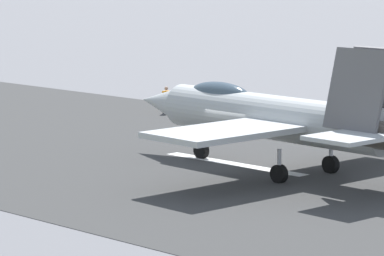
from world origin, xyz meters
TOP-DOWN VIEW (x-y plane):
  - ground_plane at (0.00, 0.00)m, footprint 400.00×400.00m
  - runway_strip at (-0.02, 0.00)m, footprint 240.00×26.00m
  - fighter_jet at (-2.12, 0.21)m, footprint 16.20×14.12m
  - crew_person at (14.68, -9.60)m, footprint 0.30×0.70m
  - marker_cone_mid at (1.76, -13.12)m, footprint 0.44×0.44m
  - marker_cone_far at (16.47, -13.12)m, footprint 0.44×0.44m

SIDE VIEW (x-z plane):
  - ground_plane at x=0.00m, z-range 0.00..0.00m
  - runway_strip at x=-0.02m, z-range 0.00..0.02m
  - marker_cone_mid at x=1.76m, z-range 0.00..0.55m
  - marker_cone_far at x=16.47m, z-range 0.00..0.55m
  - crew_person at x=14.68m, z-range 0.00..1.60m
  - fighter_jet at x=-2.12m, z-range -0.38..5.24m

